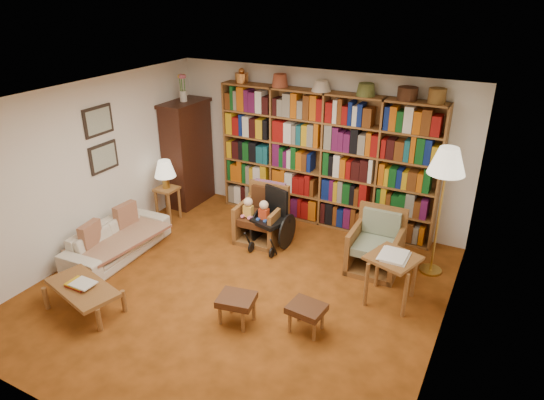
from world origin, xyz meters
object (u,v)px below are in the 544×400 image
Objects in this scene: sofa at (117,240)px; footstool_a at (237,301)px; footstool_b at (306,310)px; floor_lamp at (447,166)px; side_table_lamp at (167,197)px; armchair_sage at (377,246)px; armchair_leather at (264,217)px; wheelchair at (273,220)px; coffee_table at (83,289)px; side_table_papers at (393,264)px.

sofa is 2.43m from footstool_a.
footstool_a is 1.11× the size of footstool_b.
footstool_b is at bearing -117.70° from floor_lamp.
armchair_sage reaches higher than side_table_lamp.
armchair_sage is at bearing -0.62° from armchair_leather.
footstool_b is (-0.31, -1.74, -0.04)m from armchair_sage.
sofa is at bearing -157.97° from floor_lamp.
wheelchair is at bearing -175.59° from armchair_sage.
wheelchair reaches higher than coffee_table.
armchair_sage is 1.46m from floor_lamp.
armchair_leather reaches higher than side_table_lamp.
footstool_b is (-0.70, -1.02, -0.26)m from side_table_papers.
side_table_papers reaches higher than coffee_table.
armchair_leather is 1.78× the size of footstool_a.
side_table_lamp is 0.83× the size of side_table_papers.
wheelchair is (1.88, 1.35, 0.16)m from sofa.
armchair_leather is at bearing 148.35° from wheelchair.
armchair_leather is 2.35m from side_table_papers.
footstool_b is at bearing -97.66° from sofa.
armchair_leather is 0.28m from wheelchair.
side_table_papers reaches higher than side_table_lamp.
floor_lamp is at bearing 62.30° from footstool_b.
sofa is 1.99× the size of armchair_sage.
armchair_leather is 1.83m from armchair_sage.
wheelchair reaches higher than sofa.
armchair_sage reaches higher than footstool_a.
armchair_sage is 0.79× the size of coffee_table.
armchair_sage reaches higher than coffee_table.
footstool_b is at bearing -51.48° from wheelchair.
armchair_leather is (1.74, 0.19, -0.05)m from side_table_lamp.
wheelchair is 0.83× the size of coffee_table.
wheelchair is at bearing 104.97° from footstool_a.
side_table_papers is (0.39, -0.72, 0.22)m from armchair_sage.
wheelchair is 1.29× the size of side_table_papers.
footstool_a reaches higher than footstool_b.
coffee_table is at bearing -159.12° from footstool_a.
floor_lamp reaches higher than armchair_sage.
footstool_a is at bearing 20.88° from coffee_table.
armchair_sage is at bearing 61.05° from footstool_a.
armchair_sage reaches higher than side_table_papers.
armchair_leather is 0.80× the size of coffee_table.
side_table_lamp is 1.32× the size of footstool_b.
floor_lamp reaches higher than coffee_table.
side_table_papers reaches higher than sofa.
footstool_b is at bearing -49.21° from armchair_leather.
footstool_a is 0.83m from footstool_b.
wheelchair is 1.86× the size of footstool_a.
side_table_papers is (-0.34, -0.95, -1.03)m from floor_lamp.
footstool_a is at bearing -70.00° from armchair_leather.
wheelchair is 2.08m from side_table_papers.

